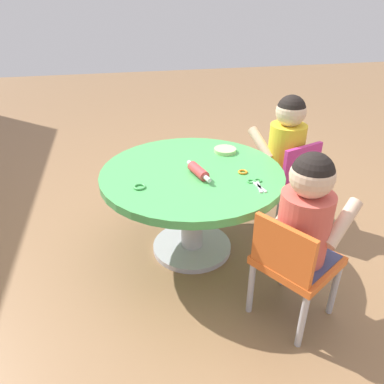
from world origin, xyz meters
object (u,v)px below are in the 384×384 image
object	(u,v)px
rolling_pin	(198,171)
craft_scissors	(257,184)
child_chair_right	(287,176)
seated_child_left	(306,213)
seated_child_right	(287,139)
craft_table	(192,190)
child_chair_left	(293,263)

from	to	relation	value
rolling_pin	craft_scissors	size ratio (longest dim) A/B	1.69
child_chair_right	seated_child_left	bearing A→B (deg)	159.34
seated_child_left	seated_child_right	size ratio (longest dim) A/B	1.00
craft_table	child_chair_right	bearing A→B (deg)	-73.62
rolling_pin	craft_scissors	world-z (taller)	rolling_pin
seated_child_left	craft_scissors	world-z (taller)	seated_child_left
child_chair_right	rolling_pin	size ratio (longest dim) A/B	2.35
seated_child_left	child_chair_right	distance (m)	0.81
child_chair_right	rolling_pin	xyz separation A→B (m)	(-0.24, 0.60, 0.21)
child_chair_right	craft_scissors	size ratio (longest dim) A/B	3.97
seated_child_left	rolling_pin	bearing A→B (deg)	33.78
seated_child_right	child_chair_left	bearing A→B (deg)	159.44
child_chair_left	craft_scissors	world-z (taller)	child_chair_left
craft_table	child_chair_left	xyz separation A→B (m)	(-0.57, -0.31, -0.08)
craft_scissors	seated_child_right	bearing A→B (deg)	-38.64
craft_table	seated_child_left	bearing A→B (deg)	-147.60
seated_child_right	craft_scissors	world-z (taller)	seated_child_right
child_chair_right	craft_scissors	xyz separation A→B (m)	(-0.38, 0.35, 0.19)
child_chair_left	craft_table	bearing A→B (deg)	28.87
craft_scissors	child_chair_right	bearing A→B (deg)	-42.37
craft_scissors	craft_table	bearing A→B (deg)	53.28
craft_table	child_chair_left	bearing A→B (deg)	-151.13
seated_child_left	seated_child_right	distance (m)	0.81
child_chair_left	seated_child_left	xyz separation A→B (m)	(0.02, -0.03, 0.23)
seated_child_left	rolling_pin	size ratio (longest dim) A/B	2.24
child_chair_left	craft_scissors	size ratio (longest dim) A/B	3.97
child_chair_left	seated_child_left	distance (m)	0.23
seated_child_right	seated_child_left	bearing A→B (deg)	161.16
seated_child_left	craft_scissors	distance (m)	0.35
child_chair_left	seated_child_right	distance (m)	0.87
craft_table	craft_scissors	size ratio (longest dim) A/B	6.91
craft_table	child_chair_right	world-z (taller)	child_chair_right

